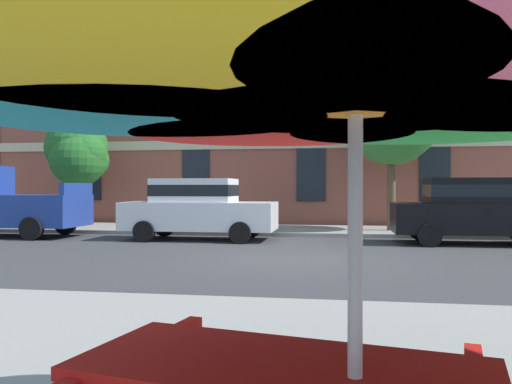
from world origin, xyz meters
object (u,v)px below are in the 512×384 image
at_px(sedan_black, 475,209).
at_px(patio_umbrella, 356,62).
at_px(street_tree_middle, 394,116).
at_px(street_tree_left, 80,153).
at_px(sedan_white, 198,207).

relative_size(sedan_black, patio_umbrella, 1.33).
height_order(street_tree_middle, patio_umbrella, street_tree_middle).
distance_m(street_tree_left, street_tree_middle, 11.22).
height_order(sedan_black, patio_umbrella, patio_umbrella).
relative_size(street_tree_middle, patio_umbrella, 1.69).
bearing_deg(sedan_black, patio_umbrella, -105.47).
relative_size(sedan_white, patio_umbrella, 1.33).
bearing_deg(street_tree_left, patio_umbrella, -59.08).
xyz_separation_m(sedan_white, street_tree_middle, (5.83, 2.98, 2.93)).
relative_size(sedan_black, street_tree_left, 1.06).
bearing_deg(street_tree_middle, street_tree_left, 179.15).
height_order(sedan_white, patio_umbrella, patio_umbrella).
bearing_deg(street_tree_left, street_tree_middle, -0.85).
relative_size(street_tree_left, street_tree_middle, 0.74).
relative_size(street_tree_left, patio_umbrella, 1.25).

